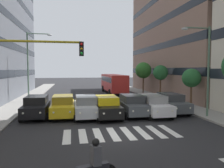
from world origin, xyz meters
TOP-DOWN VIEW (x-y plane):
  - ground_plane at (0.00, 0.00)m, footprint 180.00×180.00m
  - building_left_block_0 at (-14.63, -18.93)m, footprint 9.67×25.18m
  - crosswalk_markings at (0.00, 0.00)m, footprint 6.75×2.80m
  - car_0 at (-5.77, -5.29)m, footprint 2.02×4.44m
  - car_1 at (-3.82, -4.40)m, footprint 2.02×4.44m
  - car_2 at (-2.12, -4.88)m, footprint 2.02×4.44m
  - car_3 at (0.11, -4.40)m, footprint 2.02×4.44m
  - car_4 at (1.72, -4.84)m, footprint 2.02×4.44m
  - car_5 at (3.56, -5.38)m, footprint 2.02×4.44m
  - car_6 at (5.63, -5.50)m, footprint 2.02×4.44m
  - bus_behind_traffic at (-3.82, -21.98)m, footprint 2.78×10.50m
  - motorcycle_with_rider at (2.15, 5.54)m, footprint 1.66×0.55m
  - traffic_light_gantry at (5.38, 0.56)m, footprint 4.62×0.36m
  - street_lamp_left at (-7.34, -2.87)m, footprint 2.43×0.28m
  - street_lamp_right at (7.30, -13.57)m, footprint 2.79×0.28m
  - street_tree_1 at (-8.76, -7.08)m, footprint 1.84×1.84m
  - street_tree_2 at (-8.44, -13.94)m, footprint 1.93×1.93m
  - street_tree_3 at (-8.32, -20.41)m, footprint 2.54×2.54m

SIDE VIEW (x-z plane):
  - ground_plane at x=0.00m, z-range 0.00..0.00m
  - crosswalk_markings at x=0.00m, z-range 0.00..0.01m
  - motorcycle_with_rider at x=2.15m, z-range -0.14..1.43m
  - car_0 at x=-5.77m, z-range 0.03..1.75m
  - car_1 at x=-3.82m, z-range 0.03..1.75m
  - car_2 at x=-2.12m, z-range 0.03..1.75m
  - car_3 at x=0.11m, z-range 0.03..1.75m
  - car_4 at x=1.72m, z-range 0.03..1.75m
  - car_5 at x=3.56m, z-range 0.03..1.75m
  - car_6 at x=5.63m, z-range 0.03..1.75m
  - bus_behind_traffic at x=-3.82m, z-range 0.36..3.36m
  - street_tree_1 at x=-8.76m, z-range 1.09..4.87m
  - street_tree_2 at x=-8.44m, z-range 1.28..5.53m
  - street_tree_3 at x=-8.32m, z-range 1.28..6.10m
  - traffic_light_gantry at x=5.38m, z-range 0.97..6.47m
  - street_lamp_left at x=-7.34m, z-range 0.89..7.90m
  - street_lamp_right at x=7.30m, z-range 0.96..8.85m
  - building_left_block_0 at x=-14.63m, z-range 0.00..17.99m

